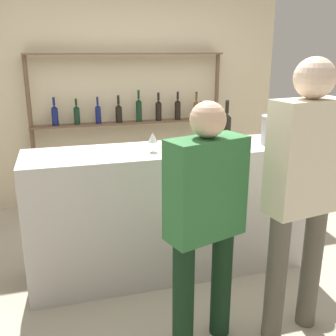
# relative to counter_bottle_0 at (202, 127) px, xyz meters

# --- Properties ---
(ground_plane) EXTENTS (16.00, 16.00, 0.00)m
(ground_plane) POSITION_rel_counter_bottle_0_xyz_m (-0.34, -0.14, -1.22)
(ground_plane) COLOR #B2A893
(bar_counter) EXTENTS (2.27, 0.59, 1.08)m
(bar_counter) POSITION_rel_counter_bottle_0_xyz_m (-0.34, -0.14, -0.67)
(bar_counter) COLOR #B7B2AD
(bar_counter) RESTS_ON ground_plane
(back_wall) EXTENTS (3.87, 0.12, 2.80)m
(back_wall) POSITION_rel_counter_bottle_0_xyz_m (-0.34, 1.75, 0.18)
(back_wall) COLOR beige
(back_wall) RESTS_ON ground_plane
(back_shelf) EXTENTS (2.30, 0.18, 1.80)m
(back_shelf) POSITION_rel_counter_bottle_0_xyz_m (-0.34, 1.57, -0.02)
(back_shelf) COLOR brown
(back_shelf) RESTS_ON ground_plane
(counter_bottle_0) EXTENTS (0.09, 0.09, 0.35)m
(counter_bottle_0) POSITION_rel_counter_bottle_0_xyz_m (0.00, 0.00, 0.00)
(counter_bottle_0) COLOR black
(counter_bottle_0) RESTS_ON bar_counter
(counter_bottle_1) EXTENTS (0.08, 0.08, 0.37)m
(counter_bottle_1) POSITION_rel_counter_bottle_0_xyz_m (-0.08, -0.19, 0.01)
(counter_bottle_1) COLOR silver
(counter_bottle_1) RESTS_ON bar_counter
(counter_bottle_2) EXTENTS (0.08, 0.08, 0.37)m
(counter_bottle_2) POSITION_rel_counter_bottle_0_xyz_m (0.15, -0.16, 0.01)
(counter_bottle_2) COLOR black
(counter_bottle_2) RESTS_ON bar_counter
(wine_glass) EXTENTS (0.07, 0.07, 0.15)m
(wine_glass) POSITION_rel_counter_bottle_0_xyz_m (-0.48, -0.21, -0.02)
(wine_glass) COLOR silver
(wine_glass) RESTS_ON bar_counter
(ice_bucket) EXTENTS (0.23, 0.23, 0.24)m
(ice_bucket) POSITION_rel_counter_bottle_0_xyz_m (0.55, -0.24, -0.01)
(ice_bucket) COLOR #B2B2B7
(ice_bucket) RESTS_ON bar_counter
(customer_right) EXTENTS (0.50, 0.28, 1.81)m
(customer_right) POSITION_rel_counter_bottle_0_xyz_m (0.24, -1.12, -0.15)
(customer_right) COLOR #575347
(customer_right) RESTS_ON ground_plane
(customer_center) EXTENTS (0.52, 0.34, 1.58)m
(customer_center) POSITION_rel_counter_bottle_0_xyz_m (-0.37, -1.06, -0.31)
(customer_center) COLOR black
(customer_center) RESTS_ON ground_plane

